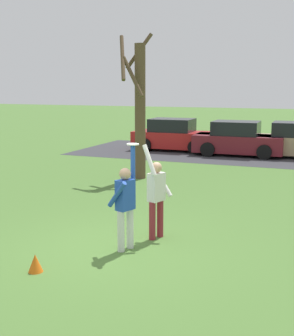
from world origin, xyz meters
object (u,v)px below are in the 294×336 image
Objects in this scene: parked_car_red at (174,136)px; bare_tree_tall at (139,107)px; person_defender at (156,193)px; parked_car_maroon at (238,140)px; person_catcher at (125,202)px; field_cone_orange at (35,263)px; frisbee_disc at (133,144)px.

bare_tree_tall is (1.13, -7.22, 1.78)m from parked_car_red.
person_defender reaches higher than parked_car_maroon.
person_catcher is at bearing 0.00° from person_defender.
person_catcher reaches higher than field_cone_orange.
parked_car_red is 15.80m from field_cone_orange.
bare_tree_tall is at bearing -134.61° from person_defender.
parked_car_maroon is (-0.35, 13.48, -0.25)m from person_catcher.
field_cone_orange is at bearing -120.84° from frisbee_disc.
bare_tree_tall reaches higher than frisbee_disc.
person_catcher is 1.02× the size of person_defender.
parked_car_red is (-3.74, 13.76, -1.37)m from frisbee_disc.
parked_car_maroon is (-0.42, 13.27, -1.37)m from frisbee_disc.
field_cone_orange is (2.66, -15.57, -0.57)m from parked_car_red.
frisbee_disc is at bearing 0.00° from person_defender.
field_cone_orange is at bearing -79.59° from bare_tree_tall.
parked_car_maroon is 15.10m from field_cone_orange.
person_defender is at bearing 70.55° from frisbee_disc.
person_defender is 0.41× the size of bare_tree_tall.
parked_car_maroon is (-0.66, 12.59, -0.25)m from person_defender.
parked_car_red is (-3.98, 13.08, -0.25)m from person_defender.
parked_car_maroon is 12.94× the size of field_cone_orange.
bare_tree_tall is 8.81m from field_cone_orange.
bare_tree_tall is at bearing 40.06° from person_catcher.
frisbee_disc is at bearing -76.17° from parked_car_red.
parked_car_maroon is 0.83× the size of bare_tree_tall.
person_defender is 1.32m from frisbee_disc.
person_defender is at bearing -74.46° from parked_car_red.
bare_tree_tall is (-2.54, 6.75, 1.53)m from person_catcher.
person_defender is 8.49× the size of frisbee_disc.
frisbee_disc is 7.06m from bare_tree_tall.
parked_car_maroon is at bearing 91.83° from frisbee_disc.
parked_car_red is 3.35m from parked_car_maroon.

